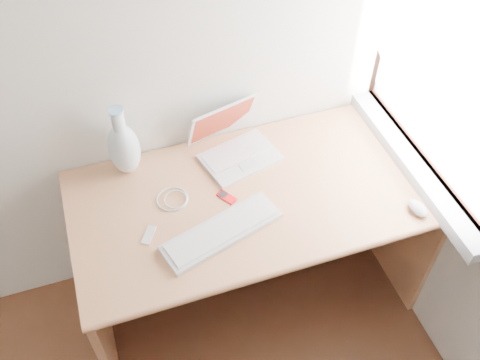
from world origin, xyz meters
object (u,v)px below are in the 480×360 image
object	(u,v)px
laptop	(237,144)
external_keyboard	(222,231)
desk	(246,211)
vase	(124,147)

from	to	relation	value
laptop	external_keyboard	distance (m)	0.43
desk	external_keyboard	distance (m)	0.38
desk	laptop	xyz separation A→B (m)	(0.01, 0.15, 0.27)
external_keyboard	vase	world-z (taller)	vase
external_keyboard	desk	bearing A→B (deg)	36.23
laptop	external_keyboard	world-z (taller)	laptop
external_keyboard	vase	xyz separation A→B (m)	(-0.27, 0.43, 0.12)
laptop	desk	bearing A→B (deg)	-107.80
external_keyboard	vase	distance (m)	0.52
vase	desk	bearing A→B (deg)	-23.56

